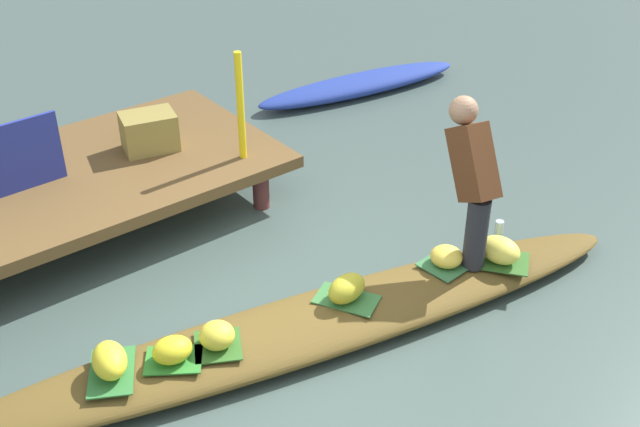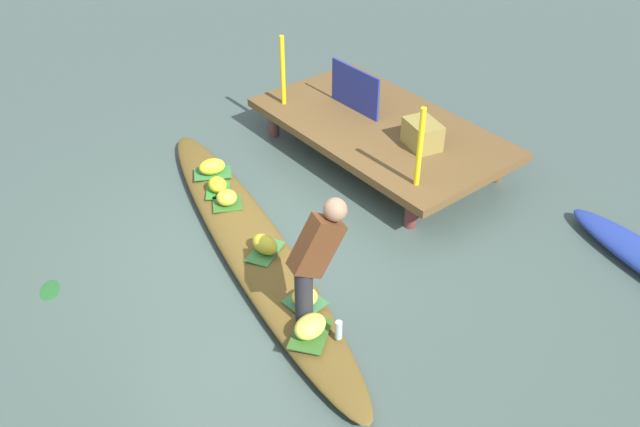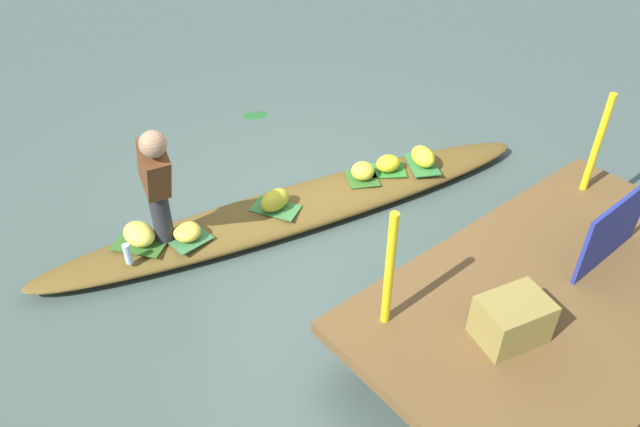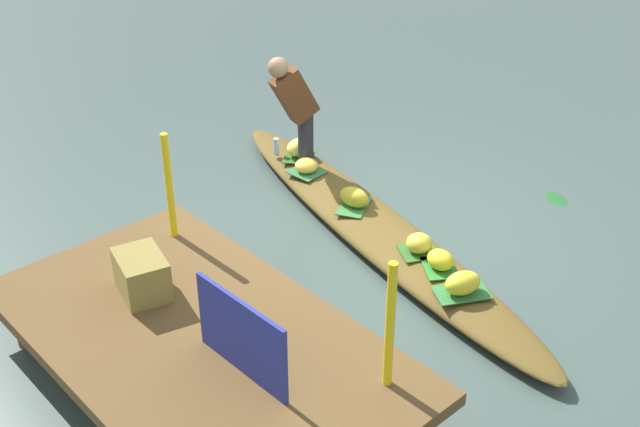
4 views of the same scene
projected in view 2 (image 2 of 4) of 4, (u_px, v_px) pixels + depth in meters
The scene contains 22 objects.
canal_water at pixel (253, 252), 7.03m from camera, with size 40.00×40.00×0.00m, color #42534D.
dock_platform at pixel (381, 129), 8.33m from camera, with size 3.20×1.80×0.46m.
vendor_boat at pixel (252, 245), 6.97m from camera, with size 4.91×0.66×0.19m, color brown.
leaf_mat_0 at pixel (265, 251), 6.73m from camera, with size 0.42×0.25×0.01m, color #397638.
banana_bunch_0 at pixel (265, 244), 6.67m from camera, with size 0.30×0.19×0.19m, color gold.
leaf_mat_1 at pixel (305, 302), 6.15m from camera, with size 0.33×0.30×0.01m, color #377140.
banana_bunch_1 at pixel (305, 297), 6.11m from camera, with size 0.23×0.23×0.14m, color yellow.
leaf_mat_2 at pixel (213, 173), 7.88m from camera, with size 0.43×0.27×0.01m, color #317334.
banana_bunch_2 at pixel (212, 167), 7.82m from camera, with size 0.31×0.20×0.18m, color yellow.
leaf_mat_3 at pixel (227, 204), 7.39m from camera, with size 0.31×0.29×0.01m, color #326424.
banana_bunch_3 at pixel (227, 197), 7.34m from camera, with size 0.22×0.22×0.17m, color yellow.
leaf_mat_4 at pixel (218, 190), 7.59m from camera, with size 0.35×0.26×0.01m, color #2F7E2B.
banana_bunch_4 at pixel (217, 185), 7.55m from camera, with size 0.25×0.20×0.16m, color yellow.
leaf_mat_5 at pixel (310, 334), 5.83m from camera, with size 0.43×0.30×0.01m, color #326224.
banana_bunch_5 at pixel (310, 326), 5.78m from camera, with size 0.31×0.23×0.19m, color #F9E652.
vendor_person at pixel (316, 255), 5.63m from camera, with size 0.28×0.53×1.20m.
water_bottle at pixel (339, 330), 5.75m from camera, with size 0.06×0.06×0.19m, color silver.
market_banner at pixel (355, 89), 8.44m from camera, with size 0.84×0.03×0.56m, color navy.
railing_post_west at pixel (283, 71), 8.48m from camera, with size 0.06×0.06×0.91m, color yellow.
railing_post_east at pixel (420, 147), 6.97m from camera, with size 0.06×0.06×0.91m, color yellow.
produce_crate at pixel (422, 134), 7.78m from camera, with size 0.44×0.32×0.32m, color olive.
drifting_plant_0 at pixel (50, 290), 6.56m from camera, with size 0.30×0.19×0.01m, color #225D28.
Camera 2 is at (4.66, -2.84, 4.50)m, focal length 37.94 mm.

